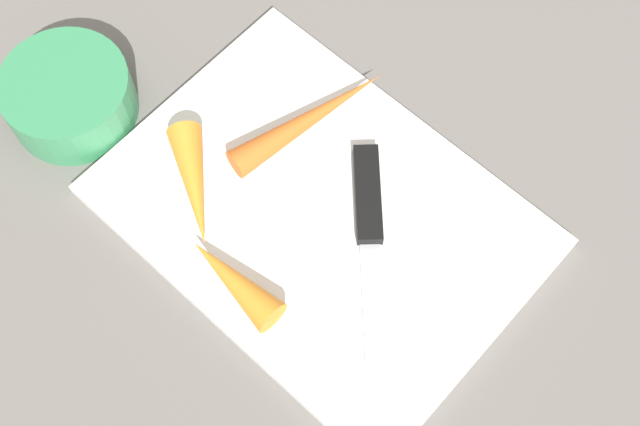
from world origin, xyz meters
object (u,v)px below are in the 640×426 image
knife (368,208)px  carrot_shortest (233,280)px  carrot_longest (309,119)px  small_bowl (69,96)px  carrot_medium (194,185)px  cutting_board (320,216)px

knife → carrot_shortest: (0.04, 0.13, 0.01)m
carrot_longest → small_bowl: small_bowl is taller
carrot_longest → carrot_medium: 0.12m
cutting_board → small_bowl: size_ratio=3.09×
cutting_board → carrot_medium: (0.09, 0.06, 0.02)m
knife → carrot_shortest: bearing=-60.2°
knife → carrot_shortest: size_ratio=1.68×
carrot_shortest → small_bowl: 0.23m
carrot_shortest → carrot_medium: bearing=-22.6°
cutting_board → knife: knife is taller
cutting_board → knife: bearing=-135.2°
cutting_board → small_bowl: 0.25m
carrot_medium → carrot_longest: bearing=111.5°
carrot_shortest → small_bowl: small_bowl is taller
cutting_board → carrot_medium: size_ratio=3.26×
carrot_shortest → small_bowl: size_ratio=0.81×
carrot_longest → carrot_shortest: 0.16m
carrot_longest → carrot_shortest: carrot_shortest is taller
small_bowl → carrot_longest: bearing=-144.0°
carrot_longest → cutting_board: bearing=-118.7°
carrot_longest → small_bowl: (0.18, 0.13, -0.00)m
knife → carrot_medium: (0.12, 0.09, 0.01)m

